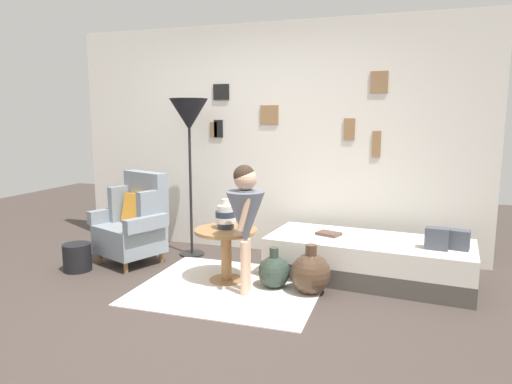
% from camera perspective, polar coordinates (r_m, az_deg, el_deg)
% --- Properties ---
extents(ground_plane, '(12.00, 12.00, 0.00)m').
position_cam_1_polar(ground_plane, '(3.80, -6.81, -14.88)').
color(ground_plane, '#423833').
extents(gallery_wall, '(4.80, 0.12, 2.60)m').
position_cam_1_polar(gallery_wall, '(5.31, 1.80, 6.53)').
color(gallery_wall, silver).
rests_on(gallery_wall, ground).
extents(rug, '(1.63, 1.41, 0.01)m').
position_cam_1_polar(rug, '(4.32, -3.17, -11.72)').
color(rug, silver).
rests_on(rug, ground).
extents(armchair, '(0.88, 0.78, 0.97)m').
position_cam_1_polar(armchair, '(5.11, -14.87, -3.65)').
color(armchair, olive).
rests_on(armchair, ground).
extents(daybed, '(1.97, 0.99, 0.40)m').
position_cam_1_polar(daybed, '(4.59, 13.75, -8.11)').
color(daybed, '#4C4742').
rests_on(daybed, ground).
extents(pillow_head, '(0.23, 0.16, 0.18)m').
position_cam_1_polar(pillow_head, '(4.42, 23.71, -5.43)').
color(pillow_head, '#474C56').
rests_on(pillow_head, daybed).
extents(pillow_mid, '(0.21, 0.14, 0.19)m').
position_cam_1_polar(pillow_mid, '(4.35, 21.57, -5.40)').
color(pillow_mid, '#474C56').
rests_on(pillow_mid, daybed).
extents(side_table, '(0.60, 0.60, 0.51)m').
position_cam_1_polar(side_table, '(4.37, -3.73, -6.41)').
color(side_table, '#9E7042').
rests_on(side_table, ground).
extents(vase_striped, '(0.19, 0.19, 0.28)m').
position_cam_1_polar(vase_striped, '(4.34, -3.80, -3.03)').
color(vase_striped, '#2D384C').
rests_on(vase_striped, side_table).
extents(floor_lamp, '(0.42, 0.42, 1.76)m').
position_cam_1_polar(floor_lamp, '(5.12, -8.33, 8.89)').
color(floor_lamp, black).
rests_on(floor_lamp, ground).
extents(person_child, '(0.34, 0.34, 1.15)m').
position_cam_1_polar(person_child, '(3.96, -1.33, -2.55)').
color(person_child, '#D8AD8E').
rests_on(person_child, ground).
extents(book_on_daybed, '(0.26, 0.23, 0.03)m').
position_cam_1_polar(book_on_daybed, '(4.60, 9.03, -5.15)').
color(book_on_daybed, brown).
rests_on(book_on_daybed, daybed).
extents(demijohn_near, '(0.30, 0.30, 0.38)m').
position_cam_1_polar(demijohn_near, '(4.26, 2.24, -9.89)').
color(demijohn_near, '#2D3D33').
rests_on(demijohn_near, ground).
extents(demijohn_far, '(0.36, 0.36, 0.45)m').
position_cam_1_polar(demijohn_far, '(4.15, 6.81, -10.02)').
color(demijohn_far, '#473323').
rests_on(demijohn_far, ground).
extents(magazine_basket, '(0.28, 0.28, 0.28)m').
position_cam_1_polar(magazine_basket, '(5.07, -21.36, -7.57)').
color(magazine_basket, black).
rests_on(magazine_basket, ground).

